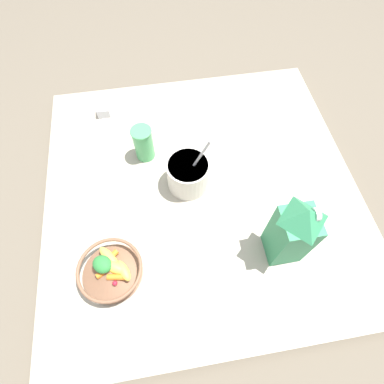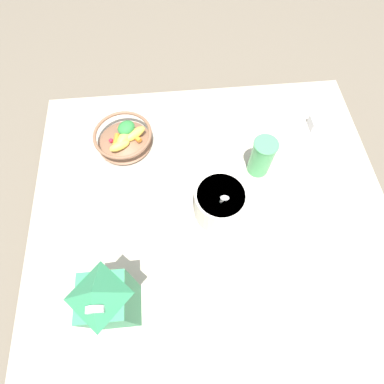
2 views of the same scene
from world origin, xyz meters
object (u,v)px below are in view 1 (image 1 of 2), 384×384
object	(u,v)px
fruit_bowl	(111,270)
milk_carton	(293,232)
yogurt_tub	(188,173)
spice_jar	(104,111)
drinking_cup	(143,143)

from	to	relation	value
fruit_bowl	milk_carton	xyz separation A→B (m)	(-0.01, -0.50, 0.10)
fruit_bowl	yogurt_tub	world-z (taller)	yogurt_tub
fruit_bowl	spice_jar	bearing A→B (deg)	1.10
drinking_cup	fruit_bowl	bearing A→B (deg)	162.23
milk_carton	yogurt_tub	distance (m)	0.37
fruit_bowl	milk_carton	size ratio (longest dim) A/B	0.69
spice_jar	drinking_cup	bearing A→B (deg)	-147.59
yogurt_tub	drinking_cup	world-z (taller)	yogurt_tub
spice_jar	yogurt_tub	bearing A→B (deg)	-143.14
drinking_cup	spice_jar	bearing A→B (deg)	32.41
yogurt_tub	drinking_cup	size ratio (longest dim) A/B	1.77
yogurt_tub	drinking_cup	bearing A→B (deg)	43.00
milk_carton	yogurt_tub	bearing A→B (deg)	40.97
milk_carton	spice_jar	xyz separation A→B (m)	(0.63, 0.51, -0.12)
fruit_bowl	yogurt_tub	distance (m)	0.37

